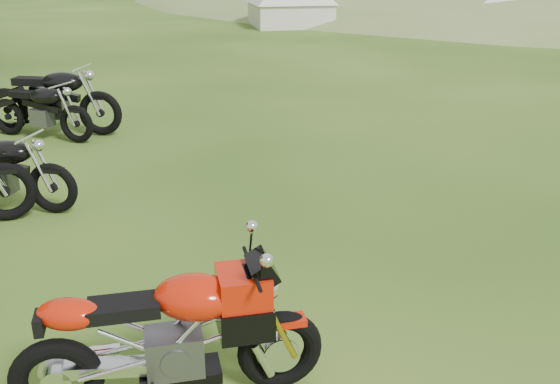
# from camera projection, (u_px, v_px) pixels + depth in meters

# --- Properties ---
(ground) EXTENTS (120.00, 120.00, 0.00)m
(ground) POSITION_uv_depth(u_px,v_px,m) (295.00, 288.00, 5.27)
(ground) COLOR #1C3F0D
(ground) RESTS_ON ground
(sport_motorcycle) EXTENTS (1.88, 0.95, 1.09)m
(sport_motorcycle) POSITION_uv_depth(u_px,v_px,m) (170.00, 326.00, 3.76)
(sport_motorcycle) COLOR red
(sport_motorcycle) RESTS_ON ground
(vintage_moto_c) EXTENTS (1.82, 0.90, 0.93)m
(vintage_moto_c) POSITION_uv_depth(u_px,v_px,m) (40.00, 109.00, 9.36)
(vintage_moto_c) COLOR black
(vintage_moto_c) RESTS_ON ground
(vintage_moto_d) EXTENTS (2.18, 0.68, 1.13)m
(vintage_moto_d) POSITION_uv_depth(u_px,v_px,m) (52.00, 98.00, 9.61)
(vintage_moto_d) COLOR black
(vintage_moto_d) RESTS_ON ground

